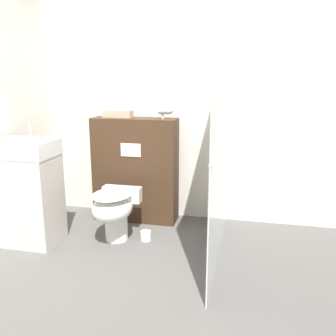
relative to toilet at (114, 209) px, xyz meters
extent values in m
plane|color=#565451|center=(0.37, -0.98, -0.33)|extent=(12.00, 12.00, 0.00)
cube|color=silver|center=(0.37, 0.87, 0.92)|extent=(8.00, 0.06, 2.50)
cube|color=#3D2819|center=(0.02, 0.62, 0.24)|extent=(0.93, 0.28, 1.16)
cube|color=white|center=(0.02, 0.47, 0.50)|extent=(0.22, 0.01, 0.14)
cube|color=silver|center=(1.03, -0.03, 0.74)|extent=(0.01, 1.74, 2.15)
sphere|color=#B2B2B7|center=(1.03, -0.87, 0.70)|extent=(0.04, 0.04, 0.04)
cylinder|color=white|center=(0.00, 0.04, -0.16)|extent=(0.22, 0.22, 0.34)
ellipsoid|color=white|center=(0.00, -0.05, 0.03)|extent=(0.38, 0.49, 0.25)
ellipsoid|color=white|center=(0.00, -0.05, 0.17)|extent=(0.37, 0.48, 0.02)
cube|color=white|center=(0.00, 0.23, 0.08)|extent=(0.40, 0.11, 0.16)
cube|color=beige|center=(-0.79, -0.20, 0.10)|extent=(0.53, 0.42, 0.87)
cube|color=white|center=(-0.79, -0.20, 0.61)|extent=(0.54, 0.43, 0.15)
cylinder|color=silver|center=(-0.79, -0.08, 0.76)|extent=(0.02, 0.02, 0.14)
cylinder|color=#B7B7BC|center=(0.37, 0.60, 0.91)|extent=(0.13, 0.07, 0.07)
cone|color=#B7B7BC|center=(0.45, 0.60, 0.91)|extent=(0.03, 0.06, 0.06)
cylinder|color=#B7B7BC|center=(0.34, 0.60, 0.86)|extent=(0.03, 0.03, 0.08)
cube|color=tan|center=(-0.17, 0.64, 0.86)|extent=(0.32, 0.13, 0.08)
cylinder|color=white|center=(0.29, 0.09, -0.29)|extent=(0.10, 0.10, 0.10)
camera|label=1|loc=(1.29, -3.23, 1.27)|focal=40.00mm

